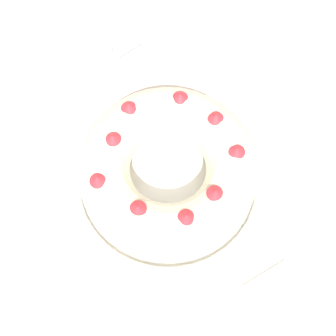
{
  "coord_description": "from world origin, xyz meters",
  "views": [
    {
      "loc": [
        0.25,
        -0.16,
        1.51
      ],
      "look_at": [
        0.02,
        0.01,
        0.81
      ],
      "focal_mm": 50.0,
      "sensor_mm": 36.0,
      "label": 1
    }
  ],
  "objects_px": {
    "bundt_cake": "(168,168)",
    "napkin": "(285,307)",
    "serving_knife": "(85,61)",
    "cake_knife": "(104,74)",
    "fork": "(105,61)",
    "serving_dish": "(168,180)"
  },
  "relations": [
    {
      "from": "bundt_cake",
      "to": "napkin",
      "type": "relative_size",
      "value": 2.39
    },
    {
      "from": "serving_knife",
      "to": "cake_knife",
      "type": "relative_size",
      "value": 1.24
    },
    {
      "from": "serving_knife",
      "to": "napkin",
      "type": "distance_m",
      "value": 0.57
    },
    {
      "from": "fork",
      "to": "serving_knife",
      "type": "height_order",
      "value": "serving_knife"
    },
    {
      "from": "serving_knife",
      "to": "cake_knife",
      "type": "distance_m",
      "value": 0.05
    },
    {
      "from": "serving_dish",
      "to": "serving_knife",
      "type": "bearing_deg",
      "value": 175.13
    },
    {
      "from": "bundt_cake",
      "to": "serving_knife",
      "type": "relative_size",
      "value": 1.34
    },
    {
      "from": "serving_dish",
      "to": "fork",
      "type": "xyz_separation_m",
      "value": [
        -0.27,
        0.06,
        -0.01
      ]
    },
    {
      "from": "serving_dish",
      "to": "bundt_cake",
      "type": "height_order",
      "value": "bundt_cake"
    },
    {
      "from": "serving_dish",
      "to": "cake_knife",
      "type": "bearing_deg",
      "value": 171.28
    },
    {
      "from": "fork",
      "to": "cake_knife",
      "type": "bearing_deg",
      "value": -39.45
    },
    {
      "from": "cake_knife",
      "to": "napkin",
      "type": "height_order",
      "value": "cake_knife"
    },
    {
      "from": "fork",
      "to": "serving_dish",
      "type": "bearing_deg",
      "value": -15.06
    },
    {
      "from": "serving_dish",
      "to": "napkin",
      "type": "bearing_deg",
      "value": 3.87
    },
    {
      "from": "serving_knife",
      "to": "cake_knife",
      "type": "bearing_deg",
      "value": 15.42
    },
    {
      "from": "serving_dish",
      "to": "fork",
      "type": "distance_m",
      "value": 0.28
    },
    {
      "from": "bundt_cake",
      "to": "cake_knife",
      "type": "bearing_deg",
      "value": 171.28
    },
    {
      "from": "serving_dish",
      "to": "bundt_cake",
      "type": "distance_m",
      "value": 0.06
    },
    {
      "from": "napkin",
      "to": "fork",
      "type": "bearing_deg",
      "value": 176.15
    },
    {
      "from": "bundt_cake",
      "to": "napkin",
      "type": "distance_m",
      "value": 0.29
    },
    {
      "from": "bundt_cake",
      "to": "serving_knife",
      "type": "xyz_separation_m",
      "value": [
        -0.3,
        0.03,
        -0.07
      ]
    },
    {
      "from": "bundt_cake",
      "to": "cake_knife",
      "type": "height_order",
      "value": "bundt_cake"
    }
  ]
}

